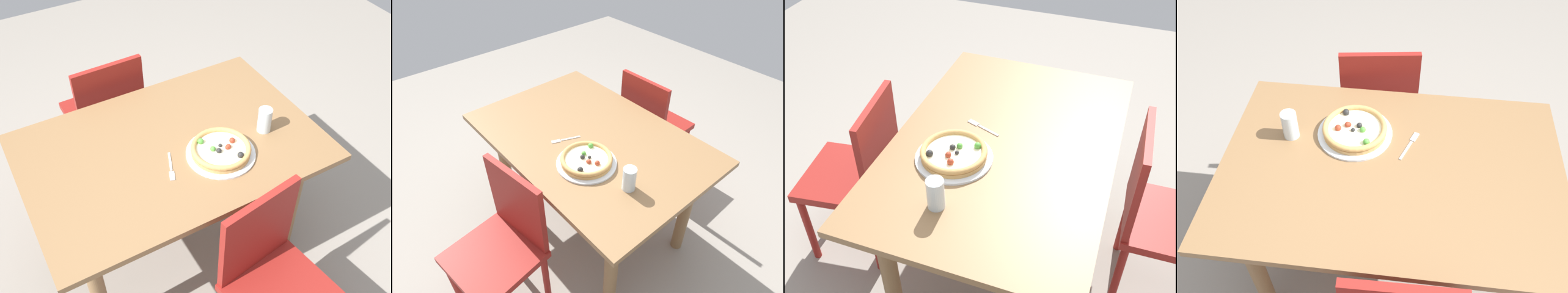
{
  "view_description": "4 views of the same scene",
  "coord_description": "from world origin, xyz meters",
  "views": [
    {
      "loc": [
        0.65,
        1.38,
        2.22
      ],
      "look_at": [
        -0.08,
        0.08,
        0.76
      ],
      "focal_mm": 43.1,
      "sensor_mm": 36.0,
      "label": 1
    },
    {
      "loc": [
        -1.16,
        1.0,
        1.92
      ],
      "look_at": [
        -0.08,
        0.08,
        0.76
      ],
      "focal_mm": 31.58,
      "sensor_mm": 36.0,
      "label": 2
    },
    {
      "loc": [
        -1.46,
        -0.42,
        1.97
      ],
      "look_at": [
        -0.08,
        0.08,
        0.76
      ],
      "focal_mm": 43.39,
      "sensor_mm": 36.0,
      "label": 3
    },
    {
      "loc": [
        0.06,
        -1.06,
        2.02
      ],
      "look_at": [
        -0.08,
        0.08,
        0.76
      ],
      "focal_mm": 39.25,
      "sensor_mm": 36.0,
      "label": 4
    }
  ],
  "objects": [
    {
      "name": "dining_table",
      "position": [
        0.0,
        0.0,
        0.62
      ],
      "size": [
        1.34,
        0.9,
        0.74
      ],
      "color": "olive",
      "rests_on": "ground"
    },
    {
      "name": "drinking_glass",
      "position": [
        -0.43,
        0.12,
        0.8
      ],
      "size": [
        0.06,
        0.06,
        0.12
      ],
      "primitive_type": "cylinder",
      "color": "silver",
      "rests_on": "dining_table"
    },
    {
      "name": "fork",
      "position": [
        0.07,
        0.13,
        0.74
      ],
      "size": [
        0.08,
        0.16,
        0.0
      ],
      "rotation": [
        0.0,
        0.0,
        1.2
      ],
      "color": "silver",
      "rests_on": "dining_table"
    },
    {
      "name": "pizza",
      "position": [
        -0.17,
        0.16,
        0.77
      ],
      "size": [
        0.27,
        0.27,
        0.05
      ],
      "color": "tan",
      "rests_on": "plate"
    },
    {
      "name": "chair_near",
      "position": [
        0.08,
        -0.66,
        0.48
      ],
      "size": [
        0.41,
        0.41,
        0.87
      ],
      "rotation": [
        0.0,
        0.0,
        3.17
      ],
      "color": "maroon",
      "rests_on": "ground"
    },
    {
      "name": "chair_far",
      "position": [
        -0.12,
        0.66,
        0.48
      ],
      "size": [
        0.45,
        0.45,
        0.87
      ],
      "rotation": [
        0.0,
        0.0,
        0.14
      ],
      "color": "maroon",
      "rests_on": "ground"
    },
    {
      "name": "plate",
      "position": [
        -0.17,
        0.16,
        0.75
      ],
      "size": [
        0.31,
        0.31,
        0.01
      ],
      "primitive_type": "cylinder",
      "color": "silver",
      "rests_on": "dining_table"
    },
    {
      "name": "ground_plane",
      "position": [
        0.0,
        0.0,
        0.0
      ],
      "size": [
        6.0,
        6.0,
        0.0
      ],
      "primitive_type": "plane",
      "color": "gray"
    }
  ]
}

